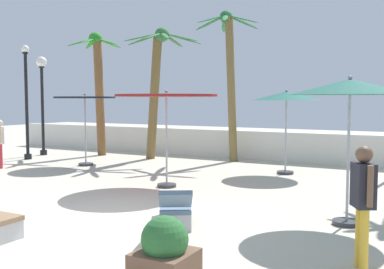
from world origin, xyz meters
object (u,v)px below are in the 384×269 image
(palm_tree_0, at_px, (230,68))
(lounge_chair_1, at_px, (175,204))
(planter, at_px, (165,253))
(patio_umbrella_4, at_px, (166,100))
(palm_tree_2, at_px, (157,76))
(patio_umbrella_2, at_px, (350,89))
(guest_0, at_px, (363,195))
(patio_umbrella_3, at_px, (286,97))
(lamp_post_0, at_px, (42,88))
(guest_3, at_px, (0,139))
(palm_tree_3, at_px, (98,80))
(lamp_post_2, at_px, (26,98))
(patio_umbrella_0, at_px, (85,103))

(palm_tree_0, relative_size, lounge_chair_1, 2.95)
(palm_tree_0, xyz_separation_m, planter, (4.04, -10.91, -3.07))
(patio_umbrella_4, height_order, planter, patio_umbrella_4)
(palm_tree_2, bearing_deg, patio_umbrella_4, -54.49)
(patio_umbrella_2, xyz_separation_m, guest_0, (0.60, -2.21, -1.46))
(patio_umbrella_3, height_order, lamp_post_0, lamp_post_0)
(guest_3, bearing_deg, palm_tree_3, 84.28)
(lamp_post_0, distance_m, lamp_post_2, 1.45)
(palm_tree_0, bearing_deg, guest_3, -137.91)
(patio_umbrella_2, distance_m, guest_0, 2.71)
(palm_tree_3, bearing_deg, lamp_post_0, -151.44)
(patio_umbrella_2, bearing_deg, lamp_post_0, 158.79)
(lamp_post_0, xyz_separation_m, planter, (11.54, -8.94, -2.35))
(patio_umbrella_0, height_order, patio_umbrella_3, patio_umbrella_3)
(patio_umbrella_2, distance_m, lamp_post_2, 13.04)
(guest_0, distance_m, planter, 2.75)
(palm_tree_3, height_order, guest_3, palm_tree_3)
(lamp_post_2, relative_size, lounge_chair_1, 2.30)
(planter, bearing_deg, palm_tree_0, 110.32)
(patio_umbrella_4, distance_m, lamp_post_2, 7.97)
(patio_umbrella_2, relative_size, lounge_chair_1, 1.45)
(lounge_chair_1, distance_m, guest_3, 9.33)
(patio_umbrella_4, bearing_deg, guest_0, -34.54)
(patio_umbrella_0, xyz_separation_m, patio_umbrella_2, (9.40, -3.55, 0.31))
(patio_umbrella_0, height_order, patio_umbrella_2, patio_umbrella_2)
(guest_3, bearing_deg, patio_umbrella_4, -1.22)
(patio_umbrella_0, distance_m, planter, 11.01)
(palm_tree_2, distance_m, lamp_post_2, 5.03)
(patio_umbrella_4, bearing_deg, patio_umbrella_2, -17.61)
(guest_3, bearing_deg, palm_tree_0, 42.09)
(guest_3, bearing_deg, patio_umbrella_3, 21.62)
(palm_tree_2, height_order, lounge_chair_1, palm_tree_2)
(palm_tree_2, bearing_deg, guest_0, -43.78)
(guest_3, bearing_deg, lamp_post_2, 116.71)
(patio_umbrella_4, height_order, palm_tree_0, palm_tree_0)
(palm_tree_3, relative_size, guest_3, 3.11)
(palm_tree_2, bearing_deg, patio_umbrella_0, -115.37)
(palm_tree_0, bearing_deg, guest_0, -56.44)
(palm_tree_3, bearing_deg, lounge_chair_1, -43.07)
(patio_umbrella_0, height_order, palm_tree_2, palm_tree_2)
(guest_0, bearing_deg, guest_3, 162.12)
(guest_3, bearing_deg, lounge_chair_1, -20.49)
(lamp_post_0, bearing_deg, planter, -37.78)
(patio_umbrella_4, bearing_deg, palm_tree_3, 143.08)
(patio_umbrella_3, height_order, lamp_post_2, lamp_post_2)
(patio_umbrella_4, bearing_deg, palm_tree_2, 125.51)
(palm_tree_0, bearing_deg, palm_tree_2, -162.26)
(patio_umbrella_2, distance_m, palm_tree_3, 12.61)
(patio_umbrella_3, xyz_separation_m, patio_umbrella_4, (-2.07, -3.58, -0.08))
(palm_tree_2, xyz_separation_m, palm_tree_3, (-2.84, -0.02, -0.11))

